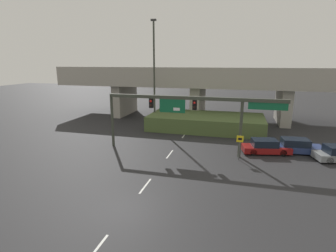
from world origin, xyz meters
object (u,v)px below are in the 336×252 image
(signal_gantry, at_px, (187,107))
(parked_sedan_near_right, at_px, (265,147))
(speed_limit_sign, at_px, (240,144))
(highway_light_pole_near, at_px, (154,72))
(parked_sedan_mid_right, at_px, (296,146))

(signal_gantry, xyz_separation_m, parked_sedan_near_right, (7.52, 1.74, -3.92))
(speed_limit_sign, bearing_deg, highway_light_pole_near, 136.98)
(highway_light_pole_near, bearing_deg, parked_sedan_mid_right, -23.02)
(speed_limit_sign, distance_m, parked_sedan_near_right, 3.69)
(speed_limit_sign, distance_m, parked_sedan_mid_right, 6.54)
(speed_limit_sign, relative_size, parked_sedan_near_right, 0.50)
(speed_limit_sign, xyz_separation_m, parked_sedan_mid_right, (5.42, 3.56, -0.89))
(highway_light_pole_near, relative_size, parked_sedan_mid_right, 2.87)
(signal_gantry, bearing_deg, parked_sedan_near_right, 13.00)
(parked_sedan_near_right, bearing_deg, parked_sedan_mid_right, 6.72)
(speed_limit_sign, height_order, parked_sedan_near_right, speed_limit_sign)
(signal_gantry, distance_m, parked_sedan_mid_right, 11.49)
(signal_gantry, bearing_deg, highway_light_pole_near, 123.22)
(speed_limit_sign, height_order, parked_sedan_mid_right, speed_limit_sign)
(highway_light_pole_near, distance_m, parked_sedan_near_right, 17.56)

